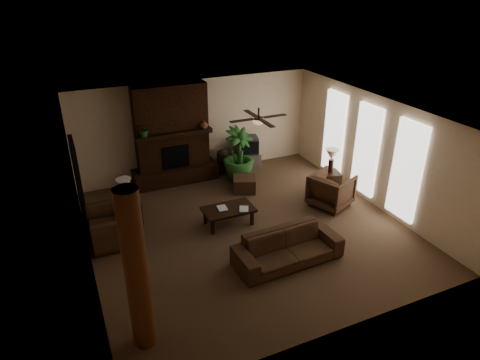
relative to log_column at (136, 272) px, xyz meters
name	(u,v)px	position (x,y,z in m)	size (l,w,h in m)	color
room_shell	(247,175)	(2.95, 2.40, 0.00)	(7.00, 7.00, 7.00)	brown
fireplace	(173,143)	(2.15, 5.62, -0.24)	(2.40, 0.70, 2.80)	#412211
windows	(366,150)	(6.40, 2.60, -0.05)	(0.08, 3.65, 2.35)	white
log_column	(136,272)	(0.00, 0.00, 0.00)	(0.36, 0.36, 2.80)	brown
doorway	(79,184)	(-0.49, 4.20, -0.35)	(0.10, 1.00, 2.10)	black
ceiling_fan	(259,120)	(3.35, 2.70, 1.13)	(1.35, 1.35, 0.37)	black
sofa	(288,243)	(3.20, 0.94, -0.96)	(2.26, 0.66, 0.88)	#4D3321
armchair_left	(113,221)	(0.04, 3.18, -0.89)	(1.16, 0.76, 1.02)	#4D3321
armchair_right	(331,189)	(5.39, 2.55, -0.92)	(0.94, 0.88, 0.96)	#4D3321
coffee_table	(229,210)	(2.64, 2.77, -1.03)	(1.20, 0.70, 0.43)	black
ottoman	(244,184)	(3.71, 4.21, -1.20)	(0.60, 0.60, 0.40)	#4D3321
tv_stand	(246,161)	(4.36, 5.55, -1.15)	(0.85, 0.50, 0.50)	#B0B1B3
tv	(247,145)	(4.39, 5.54, -0.64)	(0.75, 0.66, 0.52)	#3B3B3E
floor_vase	(223,160)	(3.60, 5.52, -0.97)	(0.34, 0.34, 0.77)	#2F201A
floor_plant	(239,166)	(3.84, 4.90, -0.96)	(0.88, 1.58, 0.88)	#2D6126
side_table_left	(128,214)	(0.47, 3.76, -1.12)	(0.50, 0.50, 0.55)	black
lamp_left	(124,187)	(0.46, 3.75, -0.40)	(0.39, 0.39, 0.65)	black
side_table_right	(329,181)	(5.85, 3.27, -1.12)	(0.50, 0.50, 0.55)	black
lamp_right	(332,156)	(5.88, 3.31, -0.40)	(0.44, 0.44, 0.65)	black
mantel_plant	(144,131)	(1.34, 5.34, 0.32)	(0.38, 0.42, 0.33)	#2D6126
mantel_vase	(204,125)	(2.99, 5.33, 0.27)	(0.22, 0.23, 0.22)	brown
book_a	(218,204)	(2.39, 2.83, -0.83)	(0.22, 0.03, 0.29)	#999999
book_b	(239,204)	(2.86, 2.62, -0.82)	(0.21, 0.02, 0.29)	#999999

